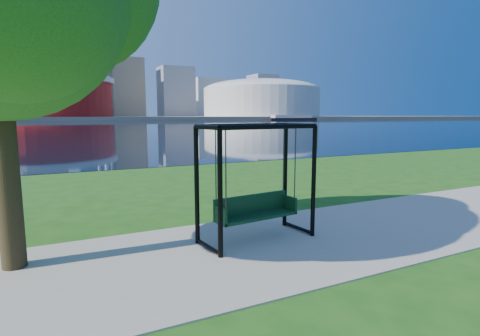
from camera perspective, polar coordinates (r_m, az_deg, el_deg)
ground at (r=8.03m, az=0.63°, el=-11.08°), size 900.00×900.00×0.00m
path at (r=7.61m, az=2.38°, el=-12.06°), size 120.00×4.00×0.03m
river at (r=108.84m, az=-24.87°, el=5.89°), size 900.00×180.00×0.02m
far_bank at (r=312.77m, az=-26.14°, el=6.89°), size 900.00×228.00×2.00m
stadium at (r=242.12m, az=-28.53°, el=9.79°), size 83.00×83.00×32.00m
arena at (r=278.92m, az=3.29°, el=10.71°), size 84.00×84.00×26.56m
skyline at (r=327.84m, az=-27.31°, el=12.95°), size 392.00×66.00×96.50m
swing at (r=7.81m, az=2.47°, el=-2.61°), size 2.50×1.30×2.46m
barge at (r=226.30m, az=7.84°, el=7.60°), size 30.75×11.33×3.00m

